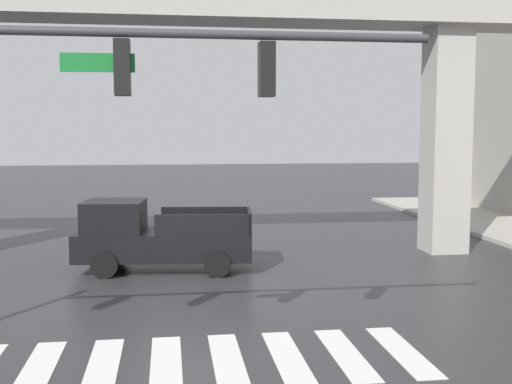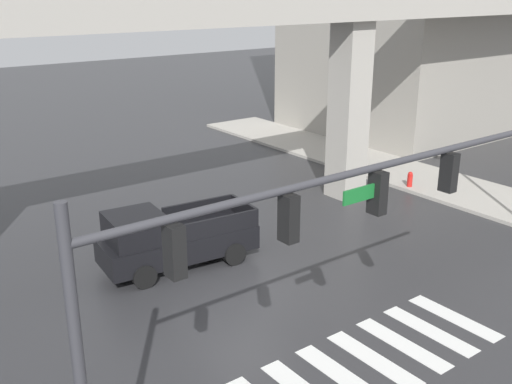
% 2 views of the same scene
% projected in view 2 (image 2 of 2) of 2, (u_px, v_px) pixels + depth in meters
% --- Properties ---
extents(ground_plane, '(120.00, 120.00, 0.00)m').
position_uv_depth(ground_plane, '(245.00, 293.00, 18.09)').
color(ground_plane, '#2D2D30').
extents(crosswalk_stripes, '(8.25, 2.80, 0.01)m').
position_uv_depth(crosswalk_stripes, '(358.00, 367.00, 14.55)').
color(crosswalk_stripes, silver).
rests_on(crosswalk_stripes, ground).
extents(elevated_overpass, '(57.13, 2.09, 8.72)m').
position_uv_depth(elevated_overpass, '(160.00, 30.00, 19.16)').
color(elevated_overpass, '#ADA89E').
rests_on(elevated_overpass, ground).
extents(sidewalk_east, '(4.00, 36.00, 0.15)m').
position_uv_depth(sidewalk_east, '(457.00, 189.00, 27.15)').
color(sidewalk_east, '#ADA89E').
rests_on(sidewalk_east, ground).
extents(pickup_truck, '(5.26, 2.46, 2.08)m').
position_uv_depth(pickup_truck, '(170.00, 239.00, 19.47)').
color(pickup_truck, black).
rests_on(pickup_truck, ground).
extents(traffic_signal_mast, '(10.89, 0.32, 6.20)m').
position_uv_depth(traffic_signal_mast, '(282.00, 242.00, 10.14)').
color(traffic_signal_mast, '#38383D').
rests_on(traffic_signal_mast, ground).
extents(fire_hydrant, '(0.24, 0.24, 0.85)m').
position_uv_depth(fire_hydrant, '(410.00, 181.00, 27.19)').
color(fire_hydrant, red).
rests_on(fire_hydrant, ground).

